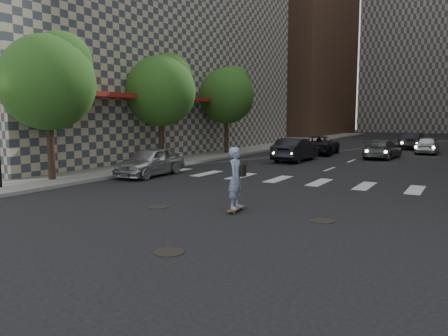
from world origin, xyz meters
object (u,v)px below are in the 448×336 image
Objects in this scene: tree_c at (228,93)px; traffic_car_b at (382,149)px; silver_sedan at (150,162)px; traffic_car_e at (413,141)px; skateboarder at (236,178)px; traffic_car_a at (295,150)px; tree_a at (51,78)px; traffic_car_c at (320,145)px; traffic_car_d at (427,145)px; tree_b at (163,88)px.

traffic_car_b is at bearing 13.69° from tree_c.
traffic_car_e reaches higher than silver_sedan.
traffic_car_b is at bearing 81.36° from skateboarder.
tree_c is at bearing -17.28° from traffic_car_a.
traffic_car_c is (6.11, 19.74, -3.95)m from tree_a.
traffic_car_e is (0.80, 10.15, 0.08)m from traffic_car_b.
traffic_car_c is at bearing 72.80° from tree_a.
traffic_car_d is (10.83, 20.47, -0.04)m from silver_sedan.
traffic_car_c is 8.45m from traffic_car_d.
skateboarder reaches higher than traffic_car_a.
tree_c is (0.00, 16.00, 0.00)m from tree_a.
traffic_car_d is at bearing 59.55° from silver_sedan.
tree_c is 13.12m from silver_sedan.
silver_sedan reaches higher than traffic_car_b.
traffic_car_d is at bearing -153.28° from traffic_car_c.
tree_b reaches higher than traffic_car_e.
traffic_car_b is at bearing 44.36° from tree_b.
traffic_car_a is (3.81, 10.22, 0.03)m from silver_sedan.
skateboarder is 19.92m from traffic_car_b.
skateboarder is 0.46× the size of traffic_car_e.
traffic_car_b is (10.89, 2.65, -3.99)m from tree_c.
traffic_car_e is (5.59, 9.07, 0.04)m from traffic_car_c.
silver_sedan is 0.95× the size of traffic_car_e.
traffic_car_d is at bearing 61.23° from tree_a.
tree_a is 1.46× the size of traffic_car_b.
traffic_car_a reaches higher than traffic_car_d.
traffic_car_d is at bearing 76.58° from skateboarder.
tree_a is at bearing 67.67° from traffic_car_c.
traffic_car_b is at bearing 59.71° from tree_a.
tree_b is at bearing 117.31° from silver_sedan.
tree_c is 20.25m from skateboarder.
traffic_car_a is at bearing 43.54° from tree_b.
tree_c reaches higher than traffic_car_c.
skateboarder is at bearing -59.90° from tree_c.
tree_c is 7.65m from traffic_car_a.
silver_sedan is 26.73m from traffic_car_e.
traffic_car_c is at bearing 62.51° from tree_b.
traffic_car_b is (10.89, 18.65, -3.99)m from tree_a.
traffic_car_d is (7.18, 4.46, -0.01)m from traffic_car_c.
traffic_car_c is (-3.89, 20.98, -0.37)m from skateboarder.
tree_c is 3.23× the size of skateboarder.
tree_c reaches higher than silver_sedan.
tree_a is 15.78m from traffic_car_a.
tree_b is 21.32m from traffic_car_d.
skateboarder is 0.41× the size of traffic_car_c.
traffic_car_e is at bearing -109.26° from traffic_car_a.
traffic_car_d is 4.88m from traffic_car_e.
tree_b is 9.47m from traffic_car_a.
silver_sedan is (-7.54, 4.97, -0.35)m from skateboarder.
traffic_car_e is (11.70, 20.81, -3.91)m from tree_b.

